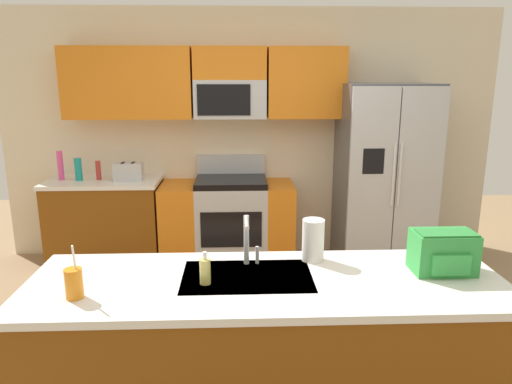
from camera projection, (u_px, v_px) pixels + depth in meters
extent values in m
plane|color=#997A56|center=(259.00, 358.00, 3.34)|extent=(9.00, 9.00, 0.00)
cube|color=beige|center=(250.00, 135.00, 5.11)|extent=(5.20, 0.10, 2.60)
cube|color=orange|center=(99.00, 83.00, 4.72)|extent=(0.70, 0.32, 0.70)
cube|color=orange|center=(164.00, 83.00, 4.74)|extent=(0.56, 0.32, 0.70)
cube|color=orange|center=(306.00, 83.00, 4.80)|extent=(0.78, 0.32, 0.70)
cube|color=#B7BABF|center=(230.00, 99.00, 4.81)|extent=(0.72, 0.32, 0.38)
cube|color=black|center=(224.00, 100.00, 4.64)|extent=(0.52, 0.01, 0.30)
cube|color=orange|center=(230.00, 63.00, 4.72)|extent=(0.72, 0.32, 0.32)
cube|color=brown|center=(107.00, 224.00, 4.92)|extent=(1.10, 0.60, 0.86)
cube|color=silver|center=(103.00, 181.00, 4.81)|extent=(1.13, 0.63, 0.04)
cube|color=#B7BABF|center=(232.00, 223.00, 4.97)|extent=(0.72, 0.60, 0.84)
cube|color=black|center=(231.00, 230.00, 4.67)|extent=(0.60, 0.01, 0.36)
cube|color=black|center=(231.00, 181.00, 4.87)|extent=(0.72, 0.60, 0.06)
cube|color=#B7BABF|center=(231.00, 164.00, 5.10)|extent=(0.72, 0.06, 0.20)
cube|color=orange|center=(180.00, 224.00, 4.95)|extent=(0.36, 0.60, 0.84)
cube|color=orange|center=(279.00, 223.00, 4.99)|extent=(0.28, 0.60, 0.84)
cube|color=#4C4F54|center=(383.00, 176.00, 4.87)|extent=(0.90, 0.70, 1.85)
cube|color=#B7BABF|center=(371.00, 184.00, 4.50)|extent=(0.44, 0.04, 1.81)
cube|color=#B7BABF|center=(418.00, 184.00, 4.52)|extent=(0.44, 0.04, 1.81)
cylinder|color=silver|center=(394.00, 175.00, 4.45)|extent=(0.02, 0.02, 0.60)
cylinder|color=silver|center=(400.00, 175.00, 4.46)|extent=(0.02, 0.02, 0.60)
cube|color=black|center=(373.00, 161.00, 4.42)|extent=(0.20, 0.00, 0.24)
cube|color=brown|center=(266.00, 360.00, 2.57)|extent=(2.43, 0.76, 0.86)
cube|color=silver|center=(267.00, 283.00, 2.46)|extent=(2.47, 0.80, 0.04)
cube|color=#B7BABF|center=(247.00, 279.00, 2.50)|extent=(0.68, 0.44, 0.03)
cube|color=#B7BABF|center=(129.00, 172.00, 4.75)|extent=(0.28, 0.16, 0.18)
cube|color=black|center=(123.00, 163.00, 4.73)|extent=(0.03, 0.11, 0.01)
cube|color=black|center=(133.00, 163.00, 4.73)|extent=(0.03, 0.11, 0.01)
cylinder|color=#B2332D|center=(98.00, 170.00, 4.79)|extent=(0.05, 0.05, 0.19)
cylinder|color=#EA4C93|center=(60.00, 165.00, 4.78)|extent=(0.06, 0.06, 0.29)
cylinder|color=teal|center=(78.00, 169.00, 4.75)|extent=(0.07, 0.07, 0.23)
cylinder|color=#B7BABF|center=(246.00, 240.00, 2.63)|extent=(0.03, 0.03, 0.28)
cylinder|color=#B7BABF|center=(247.00, 223.00, 2.50)|extent=(0.02, 0.20, 0.02)
cylinder|color=#B7BABF|center=(257.00, 255.00, 2.65)|extent=(0.02, 0.02, 0.10)
cylinder|color=orange|center=(74.00, 283.00, 2.24)|extent=(0.08, 0.08, 0.15)
cylinder|color=white|center=(74.00, 259.00, 2.21)|extent=(0.01, 0.03, 0.14)
cylinder|color=#D8CC66|center=(205.00, 272.00, 2.39)|extent=(0.06, 0.06, 0.13)
cylinder|color=white|center=(205.00, 256.00, 2.37)|extent=(0.02, 0.02, 0.04)
cylinder|color=white|center=(313.00, 240.00, 2.69)|extent=(0.12, 0.12, 0.24)
cube|color=green|center=(443.00, 252.00, 2.53)|extent=(0.32, 0.20, 0.22)
cube|color=#2B8238|center=(446.00, 235.00, 2.49)|extent=(0.30, 0.14, 0.03)
cube|color=green|center=(451.00, 265.00, 2.44)|extent=(0.20, 0.03, 0.11)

